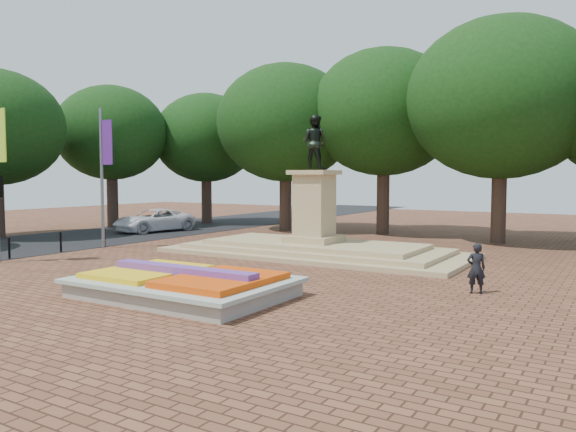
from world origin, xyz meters
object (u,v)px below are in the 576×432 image
(pedestrian, at_px, (476,268))
(flower_bed, at_px, (184,284))
(monument, at_px, (314,236))
(van, at_px, (154,220))

(pedestrian, bearing_deg, flower_bed, 9.11)
(monument, height_order, van, monument)
(van, height_order, pedestrian, pedestrian)
(flower_bed, xyz_separation_m, pedestrian, (7.40, 5.04, 0.41))
(monument, bearing_deg, pedestrian, -30.51)
(van, bearing_deg, monument, -4.04)
(monument, relative_size, pedestrian, 8.92)
(flower_bed, relative_size, pedestrian, 4.01)
(monument, xyz_separation_m, pedestrian, (8.42, -4.96, -0.10))
(flower_bed, bearing_deg, monument, 95.87)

